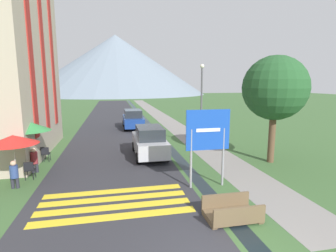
# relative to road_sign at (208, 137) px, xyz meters

# --- Properties ---
(ground_plane) EXTENTS (160.00, 160.00, 0.00)m
(ground_plane) POSITION_rel_road_sign_xyz_m (-1.34, 15.28, -2.17)
(ground_plane) COLOR #3D6033
(road) EXTENTS (6.40, 60.00, 0.01)m
(road) POSITION_rel_road_sign_xyz_m (-3.84, 25.28, -2.16)
(road) COLOR #2D2D33
(road) RESTS_ON ground_plane
(footpath) EXTENTS (2.20, 60.00, 0.01)m
(footpath) POSITION_rel_road_sign_xyz_m (2.26, 25.28, -2.16)
(footpath) COLOR gray
(footpath) RESTS_ON ground_plane
(drainage_channel) EXTENTS (0.60, 60.00, 0.00)m
(drainage_channel) POSITION_rel_road_sign_xyz_m (-0.14, 25.28, -2.16)
(drainage_channel) COLOR black
(drainage_channel) RESTS_ON ground_plane
(crosswalk_marking) EXTENTS (5.44, 2.54, 0.01)m
(crosswalk_marking) POSITION_rel_road_sign_xyz_m (-3.84, -0.78, -2.16)
(crosswalk_marking) COLOR yellow
(crosswalk_marking) RESTS_ON ground_plane
(mountain_distant) EXTENTS (67.11, 67.11, 22.06)m
(mountain_distant) POSITION_rel_road_sign_xyz_m (-2.25, 93.87, 8.87)
(mountain_distant) COLOR slate
(mountain_distant) RESTS_ON ground_plane
(road_sign) EXTENTS (1.88, 0.11, 3.29)m
(road_sign) POSITION_rel_road_sign_xyz_m (0.00, 0.00, 0.00)
(road_sign) COLOR gray
(road_sign) RESTS_ON ground_plane
(footbridge) EXTENTS (1.70, 1.10, 0.65)m
(footbridge) POSITION_rel_road_sign_xyz_m (-0.14, -2.73, -1.94)
(footbridge) COLOR brown
(footbridge) RESTS_ON ground_plane
(parked_car_near) EXTENTS (1.83, 4.30, 1.82)m
(parked_car_near) POSITION_rel_road_sign_xyz_m (-1.74, 5.10, -1.26)
(parked_car_near) COLOR #B2B2B7
(parked_car_near) RESTS_ON ground_plane
(parked_car_far) EXTENTS (1.89, 4.49, 1.82)m
(parked_car_far) POSITION_rel_road_sign_xyz_m (-1.97, 15.06, -1.26)
(parked_car_far) COLOR navy
(parked_car_far) RESTS_ON ground_plane
(cafe_chair_far_left) EXTENTS (0.40, 0.40, 0.85)m
(cafe_chair_far_left) POSITION_rel_road_sign_xyz_m (-7.85, 5.31, -1.65)
(cafe_chair_far_left) COLOR black
(cafe_chair_far_left) RESTS_ON ground_plane
(cafe_chair_near_left) EXTENTS (0.40, 0.40, 0.85)m
(cafe_chair_near_left) POSITION_rel_road_sign_xyz_m (-7.60, 2.40, -1.65)
(cafe_chair_near_left) COLOR black
(cafe_chair_near_left) RESTS_ON ground_plane
(cafe_chair_far_right) EXTENTS (0.40, 0.40, 0.85)m
(cafe_chair_far_right) POSITION_rel_road_sign_xyz_m (-7.56, 5.18, -1.65)
(cafe_chair_far_right) COLOR black
(cafe_chair_far_right) RESTS_ON ground_plane
(cafe_umbrella_front_red) EXTENTS (2.00, 2.00, 2.23)m
(cafe_umbrella_front_red) POSITION_rel_road_sign_xyz_m (-7.91, 1.68, -0.14)
(cafe_umbrella_front_red) COLOR #B7B2A8
(cafe_umbrella_front_red) RESTS_ON ground_plane
(cafe_umbrella_middle_green) EXTENTS (2.01, 2.01, 2.46)m
(cafe_umbrella_middle_green) POSITION_rel_road_sign_xyz_m (-7.89, 3.92, 0.06)
(cafe_umbrella_middle_green) COLOR #B7B2A8
(cafe_umbrella_middle_green) RESTS_ON ground_plane
(person_seated_near) EXTENTS (0.32, 0.32, 1.20)m
(person_seated_near) POSITION_rel_road_sign_xyz_m (-7.92, 1.46, -1.50)
(person_seated_near) COLOR #282833
(person_seated_near) RESTS_ON ground_plane
(person_seated_far) EXTENTS (0.32, 0.32, 1.25)m
(person_seated_far) POSITION_rel_road_sign_xyz_m (-7.66, 3.40, -1.48)
(person_seated_far) COLOR #282833
(person_seated_far) RESTS_ON ground_plane
(streetlamp) EXTENTS (0.28, 0.28, 5.58)m
(streetlamp) POSITION_rel_road_sign_xyz_m (2.06, 6.83, 1.11)
(streetlamp) COLOR #515156
(streetlamp) RESTS_ON ground_plane
(tree_by_path) EXTENTS (3.44, 3.44, 5.82)m
(tree_by_path) POSITION_rel_road_sign_xyz_m (4.70, 2.60, 1.90)
(tree_by_path) COLOR brown
(tree_by_path) RESTS_ON ground_plane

